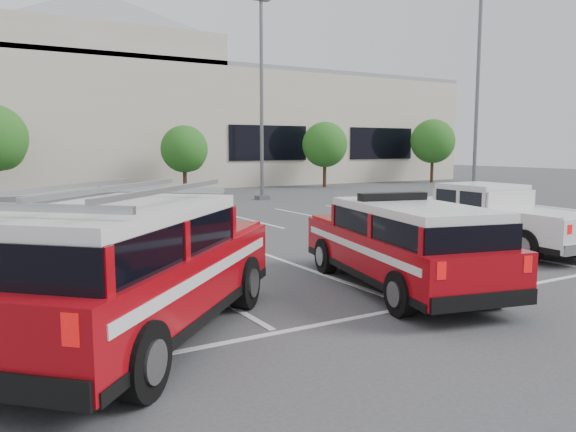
{
  "coord_description": "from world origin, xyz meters",
  "views": [
    {
      "loc": [
        -6.59,
        -9.77,
        2.71
      ],
      "look_at": [
        0.24,
        1.85,
        1.05
      ],
      "focal_mm": 35.0,
      "sensor_mm": 36.0,
      "label": 1
    }
  ],
  "objects_px": {
    "tree_right": "(326,146)",
    "light_pole_mid": "(262,98)",
    "fire_chief_suv": "(402,251)",
    "white_pickup": "(493,223)",
    "ladder_suv": "(132,279)",
    "tree_mid_right": "(186,151)",
    "convention_building": "(68,118)",
    "tree_far_right": "(433,143)",
    "light_pole_right": "(477,97)"
  },
  "relations": [
    {
      "from": "tree_right",
      "to": "light_pole_mid",
      "type": "xyz_separation_m",
      "value": [
        -8.09,
        -6.05,
        2.41
      ]
    },
    {
      "from": "fire_chief_suv",
      "to": "white_pickup",
      "type": "distance_m",
      "value": 5.62
    },
    {
      "from": "ladder_suv",
      "to": "fire_chief_suv",
      "type": "bearing_deg",
      "value": 47.0
    },
    {
      "from": "light_pole_mid",
      "to": "white_pickup",
      "type": "relative_size",
      "value": 1.81
    },
    {
      "from": "ladder_suv",
      "to": "tree_right",
      "type": "bearing_deg",
      "value": 94.62
    },
    {
      "from": "tree_right",
      "to": "ladder_suv",
      "type": "relative_size",
      "value": 0.79
    },
    {
      "from": "tree_mid_right",
      "to": "light_pole_mid",
      "type": "xyz_separation_m",
      "value": [
        1.91,
        -6.05,
        2.68
      ]
    },
    {
      "from": "tree_right",
      "to": "ladder_suv",
      "type": "bearing_deg",
      "value": -129.18
    },
    {
      "from": "convention_building",
      "to": "fire_chief_suv",
      "type": "relative_size",
      "value": 10.98
    },
    {
      "from": "tree_right",
      "to": "fire_chief_suv",
      "type": "relative_size",
      "value": 0.81
    },
    {
      "from": "tree_mid_right",
      "to": "tree_right",
      "type": "distance_m",
      "value": 10.0
    },
    {
      "from": "convention_building",
      "to": "light_pole_mid",
      "type": "relative_size",
      "value": 5.86
    },
    {
      "from": "tree_mid_right",
      "to": "fire_chief_suv",
      "type": "xyz_separation_m",
      "value": [
        -4.48,
        -23.87,
        -1.76
      ]
    },
    {
      "from": "white_pickup",
      "to": "ladder_suv",
      "type": "distance_m",
      "value": 10.68
    },
    {
      "from": "fire_chief_suv",
      "to": "ladder_suv",
      "type": "bearing_deg",
      "value": -163.84
    },
    {
      "from": "convention_building",
      "to": "tree_far_right",
      "type": "height_order",
      "value": "convention_building"
    },
    {
      "from": "tree_far_right",
      "to": "convention_building",
      "type": "bearing_deg",
      "value": 158.49
    },
    {
      "from": "tree_right",
      "to": "light_pole_right",
      "type": "bearing_deg",
      "value": -85.69
    },
    {
      "from": "white_pickup",
      "to": "tree_right",
      "type": "bearing_deg",
      "value": 69.84
    },
    {
      "from": "convention_building",
      "to": "light_pole_right",
      "type": "relative_size",
      "value": 5.86
    },
    {
      "from": "tree_mid_right",
      "to": "light_pole_mid",
      "type": "height_order",
      "value": "light_pole_mid"
    },
    {
      "from": "light_pole_right",
      "to": "tree_far_right",
      "type": "bearing_deg",
      "value": 52.96
    },
    {
      "from": "tree_mid_right",
      "to": "tree_right",
      "type": "xyz_separation_m",
      "value": [
        10.0,
        0.0,
        0.27
      ]
    },
    {
      "from": "convention_building",
      "to": "white_pickup",
      "type": "height_order",
      "value": "convention_building"
    },
    {
      "from": "fire_chief_suv",
      "to": "light_pole_mid",
      "type": "bearing_deg",
      "value": 83.24
    },
    {
      "from": "light_pole_right",
      "to": "ladder_suv",
      "type": "height_order",
      "value": "light_pole_right"
    },
    {
      "from": "tree_right",
      "to": "light_pole_mid",
      "type": "height_order",
      "value": "light_pole_mid"
    },
    {
      "from": "tree_far_right",
      "to": "light_pole_mid",
      "type": "height_order",
      "value": "light_pole_mid"
    },
    {
      "from": "tree_far_right",
      "to": "light_pole_right",
      "type": "bearing_deg",
      "value": -127.04
    },
    {
      "from": "convention_building",
      "to": "tree_far_right",
      "type": "bearing_deg",
      "value": -21.51
    },
    {
      "from": "tree_far_right",
      "to": "light_pole_right",
      "type": "distance_m",
      "value": 15.24
    },
    {
      "from": "white_pickup",
      "to": "ladder_suv",
      "type": "bearing_deg",
      "value": -163.63
    },
    {
      "from": "fire_chief_suv",
      "to": "convention_building",
      "type": "bearing_deg",
      "value": 103.69
    },
    {
      "from": "tree_far_right",
      "to": "ladder_suv",
      "type": "relative_size",
      "value": 0.87
    },
    {
      "from": "tree_far_right",
      "to": "fire_chief_suv",
      "type": "height_order",
      "value": "tree_far_right"
    },
    {
      "from": "fire_chief_suv",
      "to": "ladder_suv",
      "type": "relative_size",
      "value": 0.98
    },
    {
      "from": "light_pole_mid",
      "to": "fire_chief_suv",
      "type": "bearing_deg",
      "value": -109.72
    },
    {
      "from": "convention_building",
      "to": "tree_right",
      "type": "bearing_deg",
      "value": -33.37
    },
    {
      "from": "convention_building",
      "to": "tree_mid_right",
      "type": "height_order",
      "value": "convention_building"
    },
    {
      "from": "light_pole_mid",
      "to": "ladder_suv",
      "type": "height_order",
      "value": "light_pole_mid"
    },
    {
      "from": "light_pole_mid",
      "to": "fire_chief_suv",
      "type": "relative_size",
      "value": 1.87
    },
    {
      "from": "tree_mid_right",
      "to": "convention_building",
      "type": "bearing_deg",
      "value": 116.57
    },
    {
      "from": "convention_building",
      "to": "fire_chief_suv",
      "type": "height_order",
      "value": "convention_building"
    },
    {
      "from": "white_pickup",
      "to": "ladder_suv",
      "type": "relative_size",
      "value": 1.01
    },
    {
      "from": "fire_chief_suv",
      "to": "tree_mid_right",
      "type": "bearing_deg",
      "value": 92.33
    },
    {
      "from": "convention_building",
      "to": "ladder_suv",
      "type": "height_order",
      "value": "convention_building"
    },
    {
      "from": "fire_chief_suv",
      "to": "white_pickup",
      "type": "xyz_separation_m",
      "value": [
        5.18,
        2.17,
        -0.07
      ]
    },
    {
      "from": "tree_far_right",
      "to": "fire_chief_suv",
      "type": "xyz_separation_m",
      "value": [
        -24.48,
        -23.87,
        -2.3
      ]
    },
    {
      "from": "convention_building",
      "to": "white_pickup",
      "type": "xyz_separation_m",
      "value": [
        5.61,
        -31.52,
        -4.04
      ]
    },
    {
      "from": "white_pickup",
      "to": "tree_far_right",
      "type": "bearing_deg",
      "value": 51.39
    }
  ]
}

